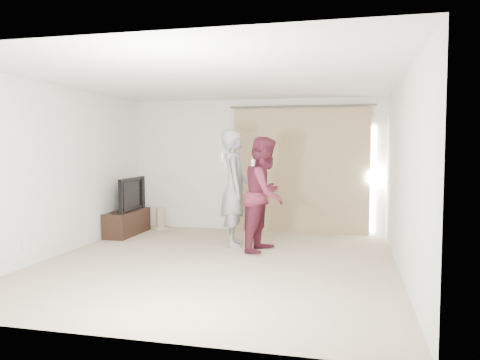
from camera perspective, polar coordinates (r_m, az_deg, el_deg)
name	(u,v)px	position (r m, az deg, el deg)	size (l,w,h in m)	color
floor	(217,263)	(6.82, -2.82, -10.05)	(5.50, 5.50, 0.00)	tan
wall_back	(255,165)	(9.29, 1.88, 1.82)	(5.00, 0.04, 2.60)	silver
wall_left	(61,170)	(7.70, -21.02, 1.10)	(0.04, 5.50, 2.60)	silver
ceiling	(216,79)	(6.68, -2.90, 12.14)	(5.00, 5.50, 0.01)	silver
curtain	(301,171)	(9.09, 7.45, 1.13)	(2.80, 0.11, 2.46)	tan
tv_console	(127,223)	(9.15, -13.57, -5.06)	(0.41, 1.19, 0.46)	black
tv	(127,194)	(9.09, -13.63, -1.68)	(1.09, 0.14, 0.63)	black
scratching_post	(160,220)	(9.63, -9.68, -4.88)	(0.33, 0.33, 0.44)	tan
person_man	(235,188)	(7.83, -0.66, -0.97)	(0.62, 0.80, 1.95)	gray
person_woman	(265,194)	(7.44, 3.09, -1.73)	(0.84, 1.00, 1.82)	#551A2A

